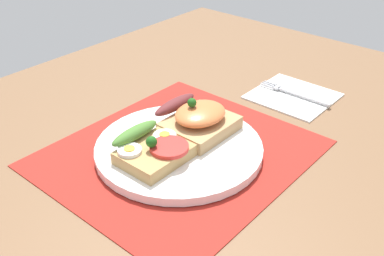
{
  "coord_description": "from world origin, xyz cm",
  "views": [
    {
      "loc": [
        -41.92,
        -38.42,
        38.95
      ],
      "look_at": [
        3.0,
        0.0,
        3.12
      ],
      "focal_mm": 43.0,
      "sensor_mm": 36.0,
      "label": 1
    }
  ],
  "objects_px": {
    "sandwich_egg_tomato": "(154,149)",
    "fork": "(293,92)",
    "plate": "(179,148)",
    "sandwich_salmon": "(197,119)",
    "napkin": "(293,95)"
  },
  "relations": [
    {
      "from": "sandwich_egg_tomato",
      "to": "fork",
      "type": "distance_m",
      "value": 0.33
    },
    {
      "from": "plate",
      "to": "fork",
      "type": "distance_m",
      "value": 0.28
    },
    {
      "from": "sandwich_salmon",
      "to": "fork",
      "type": "xyz_separation_m",
      "value": [
        0.23,
        -0.04,
        -0.03
      ]
    },
    {
      "from": "fork",
      "to": "sandwich_salmon",
      "type": "bearing_deg",
      "value": 169.98
    },
    {
      "from": "napkin",
      "to": "sandwich_egg_tomato",
      "type": "bearing_deg",
      "value": 172.97
    },
    {
      "from": "plate",
      "to": "sandwich_egg_tomato",
      "type": "height_order",
      "value": "sandwich_egg_tomato"
    },
    {
      "from": "sandwich_egg_tomato",
      "to": "napkin",
      "type": "distance_m",
      "value": 0.33
    },
    {
      "from": "sandwich_egg_tomato",
      "to": "sandwich_salmon",
      "type": "relative_size",
      "value": 0.93
    },
    {
      "from": "sandwich_egg_tomato",
      "to": "plate",
      "type": "bearing_deg",
      "value": -4.99
    },
    {
      "from": "sandwich_egg_tomato",
      "to": "napkin",
      "type": "xyz_separation_m",
      "value": [
        0.32,
        -0.04,
        -0.03
      ]
    },
    {
      "from": "plate",
      "to": "fork",
      "type": "height_order",
      "value": "plate"
    },
    {
      "from": "napkin",
      "to": "plate",
      "type": "bearing_deg",
      "value": 172.61
    },
    {
      "from": "sandwich_egg_tomato",
      "to": "sandwich_salmon",
      "type": "distance_m",
      "value": 0.1
    },
    {
      "from": "plate",
      "to": "sandwich_salmon",
      "type": "height_order",
      "value": "sandwich_salmon"
    },
    {
      "from": "plate",
      "to": "sandwich_salmon",
      "type": "distance_m",
      "value": 0.06
    }
  ]
}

